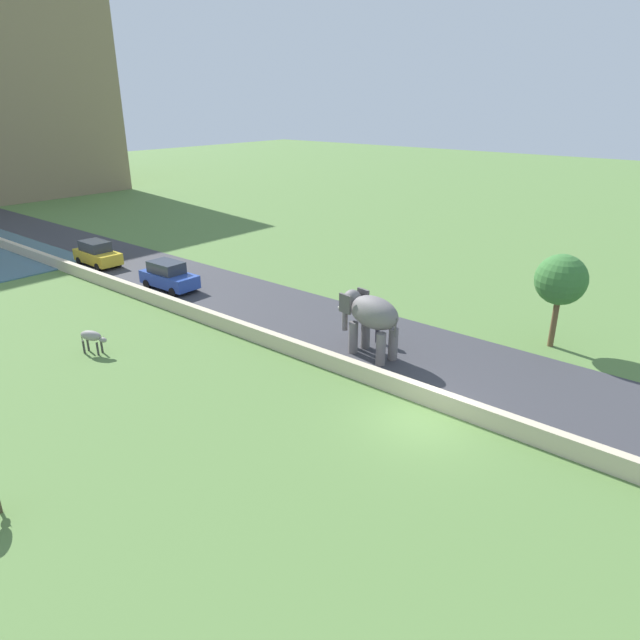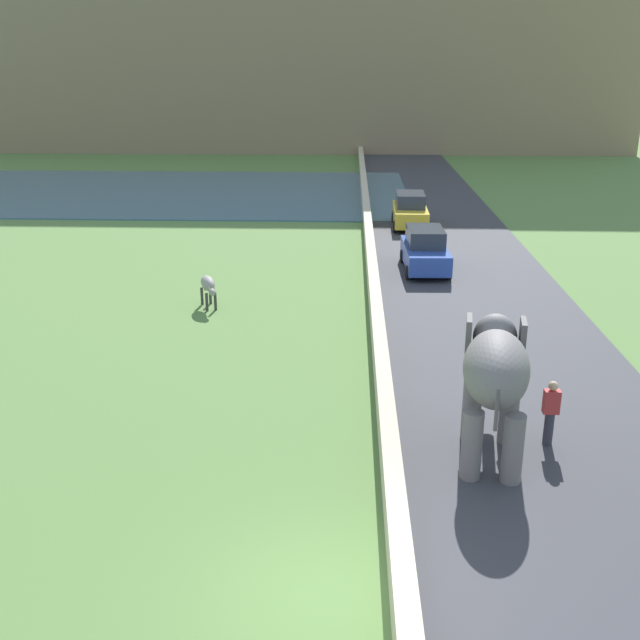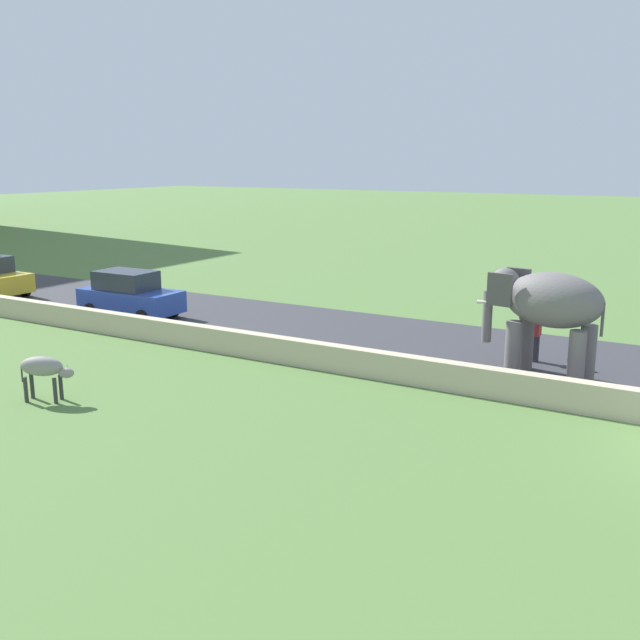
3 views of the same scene
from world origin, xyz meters
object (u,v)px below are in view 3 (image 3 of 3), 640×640
object	(u,v)px
cow_grey	(44,369)
person_beside_elephant	(536,335)
elephant	(545,306)
car_blue	(130,295)

from	to	relation	value
cow_grey	person_beside_elephant	bearing A→B (deg)	-45.43
elephant	car_blue	world-z (taller)	elephant
elephant	car_blue	distance (m)	15.46
car_blue	cow_grey	world-z (taller)	car_blue
person_beside_elephant	cow_grey	xyz separation A→B (m)	(-9.60, 9.75, -0.04)
car_blue	person_beside_elephant	bearing A→B (deg)	-84.39
person_beside_elephant	car_blue	xyz separation A→B (m)	(-1.46, 14.91, 0.03)
elephant	cow_grey	world-z (taller)	elephant
car_blue	cow_grey	distance (m)	9.64
person_beside_elephant	elephant	bearing A→B (deg)	-160.41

